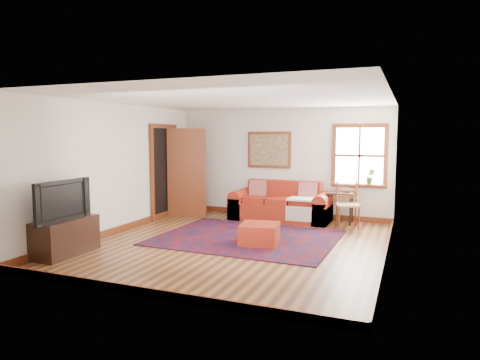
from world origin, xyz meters
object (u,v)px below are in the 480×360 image
at_px(media_cabinet, 66,237).
at_px(red_leather_sofa, 281,207).
at_px(ladder_back_chair, 347,202).
at_px(side_table, 341,198).
at_px(red_ottoman, 260,234).

bearing_deg(media_cabinet, red_leather_sofa, 59.41).
bearing_deg(media_cabinet, ladder_back_chair, 44.05).
distance_m(side_table, ladder_back_chair, 0.39).
bearing_deg(ladder_back_chair, red_ottoman, -121.39).
distance_m(red_leather_sofa, red_ottoman, 2.28).
relative_size(red_ottoman, media_cabinet, 0.61).
distance_m(side_table, media_cabinet, 5.49).
height_order(ladder_back_chair, media_cabinet, ladder_back_chair).
height_order(side_table, ladder_back_chair, ladder_back_chair).
bearing_deg(side_table, red_leather_sofa, -176.86).
height_order(red_ottoman, side_table, side_table).
relative_size(red_leather_sofa, media_cabinet, 2.09).
bearing_deg(red_ottoman, media_cabinet, -155.23).
distance_m(red_ottoman, media_cabinet, 3.17).
bearing_deg(ladder_back_chair, side_table, 118.66).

